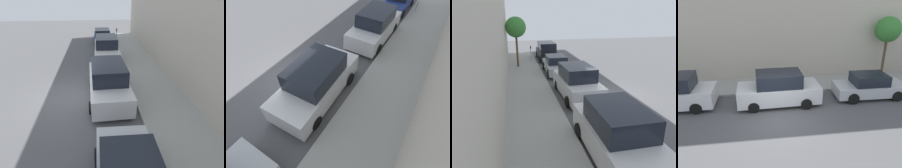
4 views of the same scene
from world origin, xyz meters
The scene contains 9 objects.
ground_plane centered at (0.00, 0.00, 0.00)m, with size 60.00×60.00×0.00m, color #515154.
sidewalk centered at (4.95, 0.00, 0.07)m, with size 2.91×32.00×0.15m.
building_facade centered at (7.41, 0.00, 5.30)m, with size 2.00×32.00×10.59m.
parked_minivan_nearest centered at (2.18, -11.89, 0.92)m, with size 2.02×4.91×1.90m.
parked_sedan_second centered at (2.30, -5.88, 0.72)m, with size 1.92×4.53×1.54m.
parked_suv_third centered at (2.14, -0.10, 0.93)m, with size 2.09×4.85×1.98m.
parked_suv_fourth centered at (2.44, 6.01, 0.93)m, with size 2.08×4.82×1.98m.
parking_meter_near centered at (3.95, -11.72, 1.04)m, with size 0.11×0.15×1.46m.
street_tree centered at (5.45, -8.49, 3.73)m, with size 1.85×1.85×4.54m.
Camera 3 is at (5.81, 12.18, 5.00)m, focal length 35.00 mm.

